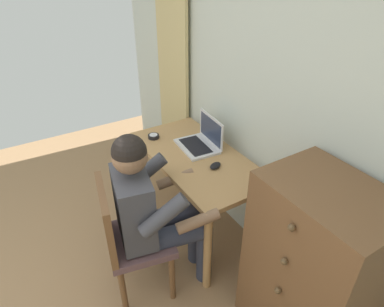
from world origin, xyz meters
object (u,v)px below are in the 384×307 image
at_px(desk, 196,168).
at_px(chair, 128,236).
at_px(laptop, 202,140).
at_px(computer_mouse, 215,166).
at_px(dresser, 312,270).
at_px(person_seated, 154,207).
at_px(desk_clock, 154,136).

height_order(desk, chair, chair).
bearing_deg(laptop, computer_mouse, -14.41).
bearing_deg(laptop, dresser, -1.59).
bearing_deg(dresser, computer_mouse, -177.08).
relative_size(person_seated, computer_mouse, 12.02).
height_order(chair, person_seated, person_seated).
xyz_separation_m(desk, person_seated, (0.30, -0.50, 0.06)).
bearing_deg(person_seated, computer_mouse, 100.31).
bearing_deg(desk_clock, chair, -37.67).
relative_size(chair, computer_mouse, 8.84).
height_order(dresser, chair, dresser).
relative_size(dresser, person_seated, 0.92).
xyz_separation_m(dresser, person_seated, (-0.77, -0.57, 0.13)).
xyz_separation_m(person_seated, desk_clock, (-0.71, 0.34, 0.07)).
bearing_deg(desk, laptop, 131.68).
distance_m(person_seated, laptop, 0.73).
xyz_separation_m(dresser, computer_mouse, (-0.87, -0.04, 0.20)).
bearing_deg(chair, desk_clock, 142.33).
xyz_separation_m(dresser, desk_clock, (-1.48, -0.23, 0.20)).
distance_m(desk, chair, 0.74).
bearing_deg(desk, desk_clock, -158.77).
xyz_separation_m(laptop, desk_clock, (-0.31, -0.26, -0.04)).
xyz_separation_m(computer_mouse, desk_clock, (-0.61, -0.18, -0.00)).
height_order(desk, computer_mouse, computer_mouse).
bearing_deg(desk_clock, person_seated, -25.72).
xyz_separation_m(desk, chair, (0.27, -0.68, -0.12)).
bearing_deg(desk_clock, computer_mouse, 16.66).
distance_m(dresser, computer_mouse, 0.89).
height_order(desk, person_seated, person_seated).
bearing_deg(desk, dresser, 3.73).
bearing_deg(computer_mouse, laptop, 145.99).
relative_size(desk, computer_mouse, 11.64).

